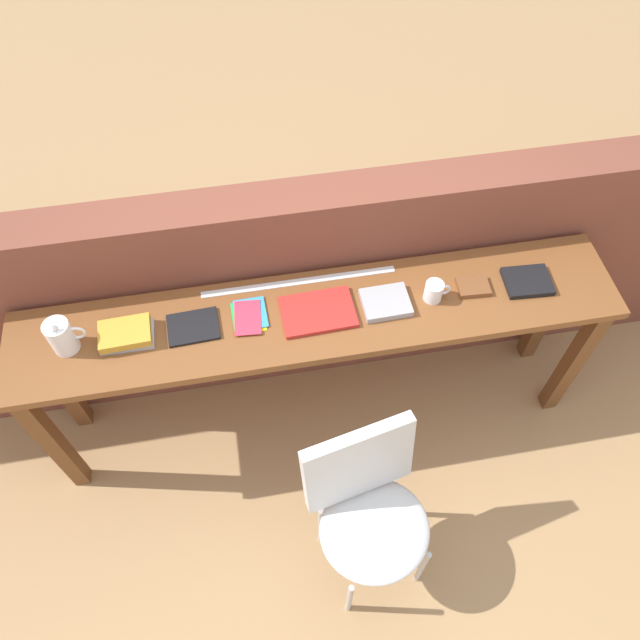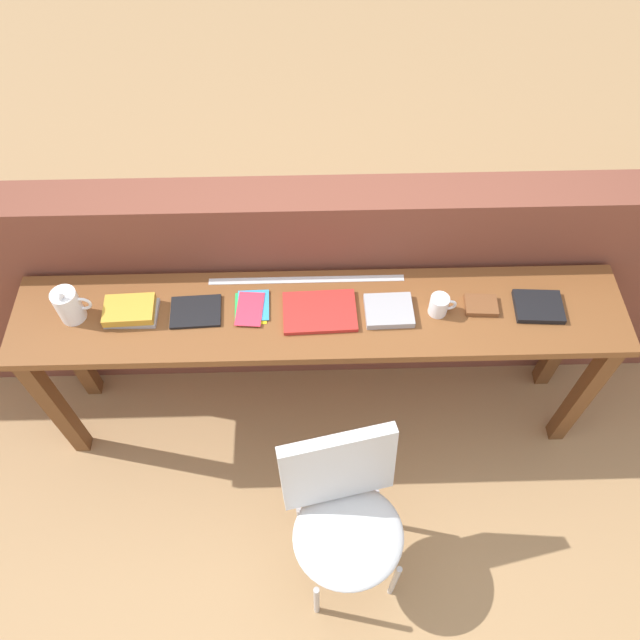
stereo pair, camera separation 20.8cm
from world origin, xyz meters
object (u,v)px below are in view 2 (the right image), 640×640
magazine_cycling (196,312)px  pitcher_white (69,305)px  book_open_centre (320,312)px  chair_white_moulded (345,513)px  book_repair_rightmost (538,307)px  book_stack_leftmost (130,311)px  pamphlet_pile_colourful (251,307)px  leather_journal_brown (481,305)px  mug (439,305)px

magazine_cycling → pitcher_white: bearing=178.3°
pitcher_white → magazine_cycling: 0.49m
book_open_centre → chair_white_moulded: bearing=-85.5°
magazine_cycling → book_repair_rightmost: size_ratio=1.05×
book_stack_leftmost → pamphlet_pile_colourful: book_stack_leftmost is taller
book_repair_rightmost → book_stack_leftmost: bearing=-176.9°
book_stack_leftmost → leather_journal_brown: size_ratio=1.62×
magazine_cycling → book_open_centre: bearing=-4.4°
chair_white_moulded → book_repair_rightmost: bearing=40.9°
magazine_cycling → book_repair_rightmost: (1.39, -0.01, 0.01)m
chair_white_moulded → book_repair_rightmost: (0.81, 0.70, 0.37)m
chair_white_moulded → pitcher_white: 1.35m
pamphlet_pile_colourful → book_open_centre: bearing=-6.8°
book_stack_leftmost → pamphlet_pile_colourful: (0.48, 0.02, -0.02)m
book_open_centre → book_repair_rightmost: book_repair_rightmost is taller
pitcher_white → book_open_centre: pitcher_white is taller
leather_journal_brown → pamphlet_pile_colourful: bearing=-177.8°
book_repair_rightmost → pitcher_white: bearing=-176.8°
magazine_cycling → leather_journal_brown: leather_journal_brown is taller
pamphlet_pile_colourful → book_open_centre: book_open_centre is taller
leather_journal_brown → book_open_centre: bearing=-175.5°
pamphlet_pile_colourful → book_open_centre: size_ratio=0.63×
pitcher_white → book_open_centre: size_ratio=0.62×
chair_white_moulded → magazine_cycling: size_ratio=4.40×
pamphlet_pile_colourful → book_stack_leftmost: bearing=-177.3°
pitcher_white → chair_white_moulded: bearing=-33.7°
pamphlet_pile_colourful → book_open_centre: 0.28m
book_stack_leftmost → mug: mug is taller
chair_white_moulded → leather_journal_brown: bearing=51.0°
book_stack_leftmost → book_open_centre: (0.76, -0.01, -0.02)m
book_stack_leftmost → mug: (1.24, -0.02, 0.02)m
pitcher_white → leather_journal_brown: (1.64, 0.00, -0.07)m
chair_white_moulded → pitcher_white: bearing=146.3°
chair_white_moulded → magazine_cycling: magazine_cycling is taller
chair_white_moulded → mug: (0.40, 0.70, 0.40)m
pitcher_white → book_repair_rightmost: bearing=-0.2°
mug → magazine_cycling: bearing=178.8°
mug → leather_journal_brown: mug is taller
book_open_centre → mug: 0.48m
book_stack_leftmost → book_repair_rightmost: 1.65m
pamphlet_pile_colourful → book_repair_rightmost: size_ratio=0.97×
pitcher_white → book_repair_rightmost: size_ratio=0.96×
leather_journal_brown → book_repair_rightmost: size_ratio=0.68×
book_stack_leftmost → book_repair_rightmost: bearing=-0.3°
pamphlet_pile_colourful → book_repair_rightmost: bearing=-1.6°
book_stack_leftmost → mug: bearing=-0.7°
pitcher_white → mug: 1.47m
mug → book_repair_rightmost: bearing=0.8°
pamphlet_pile_colourful → book_open_centre: (0.28, -0.03, 0.00)m
leather_journal_brown → book_repair_rightmost: same height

